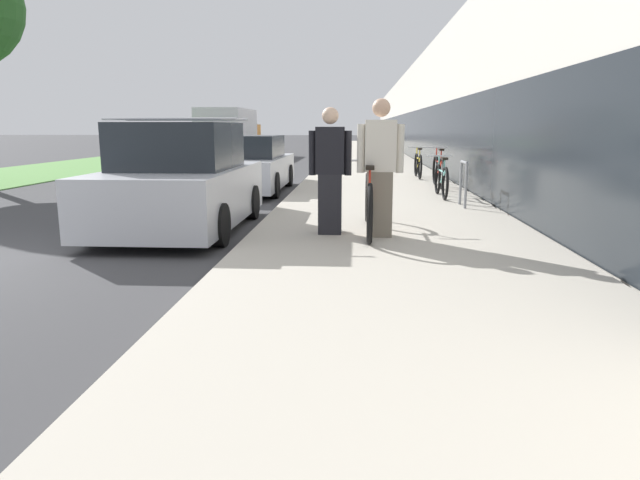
# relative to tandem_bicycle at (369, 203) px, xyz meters

# --- Properties ---
(sidewalk_slab) EXTENTS (4.05, 70.00, 0.15)m
(sidewalk_slab) POSITION_rel_tandem_bicycle_xyz_m (0.36, 19.04, -0.49)
(sidewalk_slab) COLOR #BCB5A5
(sidewalk_slab) RESTS_ON ground
(storefront_facade) EXTENTS (10.01, 70.00, 4.62)m
(storefront_facade) POSITION_rel_tandem_bicycle_xyz_m (7.41, 27.04, 1.74)
(storefront_facade) COLOR #BCB7AD
(storefront_facade) RESTS_ON ground
(lawn_strip) EXTENTS (4.88, 70.00, 0.03)m
(lawn_strip) POSITION_rel_tandem_bicycle_xyz_m (-11.80, 23.04, -0.55)
(lawn_strip) COLOR #5B9347
(lawn_strip) RESTS_ON ground
(tandem_bicycle) EXTENTS (0.52, 2.48, 0.98)m
(tandem_bicycle) POSITION_rel_tandem_bicycle_xyz_m (0.00, 0.00, 0.00)
(tandem_bicycle) COLOR black
(tandem_bicycle) RESTS_ON sidewalk_slab
(person_rider) EXTENTS (0.62, 0.24, 1.83)m
(person_rider) POSITION_rel_tandem_bicycle_xyz_m (0.14, -0.30, 0.51)
(person_rider) COLOR #756B5B
(person_rider) RESTS_ON sidewalk_slab
(person_bystander) EXTENTS (0.59, 0.23, 1.72)m
(person_bystander) POSITION_rel_tandem_bicycle_xyz_m (-0.54, -0.15, 0.46)
(person_bystander) COLOR black
(person_bystander) RESTS_ON sidewalk_slab
(bike_rack_hoop) EXTENTS (0.05, 0.60, 0.84)m
(bike_rack_hoop) POSITION_rel_tandem_bicycle_xyz_m (1.81, 2.79, 0.10)
(bike_rack_hoop) COLOR gray
(bike_rack_hoop) RESTS_ON sidewalk_slab
(cruiser_bike_nearest) EXTENTS (0.52, 1.79, 0.86)m
(cruiser_bike_nearest) POSITION_rel_tandem_bicycle_xyz_m (1.61, 4.25, -0.05)
(cruiser_bike_nearest) COLOR black
(cruiser_bike_nearest) RESTS_ON sidewalk_slab
(cruiser_bike_middle) EXTENTS (0.52, 1.89, 0.96)m
(cruiser_bike_middle) POSITION_rel_tandem_bicycle_xyz_m (1.83, 6.35, -0.01)
(cruiser_bike_middle) COLOR black
(cruiser_bike_middle) RESTS_ON sidewalk_slab
(cruiser_bike_farthest) EXTENTS (0.52, 1.80, 0.88)m
(cruiser_bike_farthest) POSITION_rel_tandem_bicycle_xyz_m (1.59, 8.90, -0.04)
(cruiser_bike_farthest) COLOR black
(cruiser_bike_farthest) RESTS_ON sidewalk_slab
(parked_sedan_curbside) EXTENTS (1.99, 4.01, 1.75)m
(parked_sedan_curbside) POSITION_rel_tandem_bicycle_xyz_m (-2.92, 0.79, 0.19)
(parked_sedan_curbside) COLOR silver
(parked_sedan_curbside) RESTS_ON ground
(vintage_roadster_curbside) EXTENTS (1.84, 4.47, 1.40)m
(vintage_roadster_curbside) POSITION_rel_tandem_bicycle_xyz_m (-2.89, 6.32, 0.08)
(vintage_roadster_curbside) COLOR silver
(vintage_roadster_curbside) RESTS_ON ground
(moving_truck) EXTENTS (2.45, 7.33, 2.59)m
(moving_truck) POSITION_rel_tandem_bicycle_xyz_m (-7.43, 24.46, 0.76)
(moving_truck) COLOR orange
(moving_truck) RESTS_ON ground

